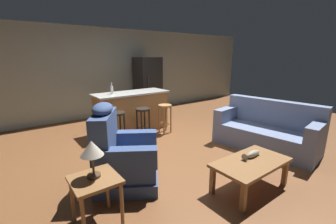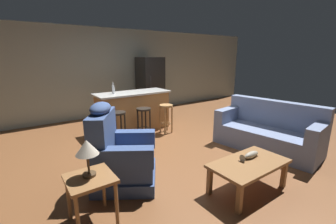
{
  "view_description": "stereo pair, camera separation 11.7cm",
  "coord_description": "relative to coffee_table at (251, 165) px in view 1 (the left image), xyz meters",
  "views": [
    {
      "loc": [
        -2.48,
        -3.47,
        1.81
      ],
      "look_at": [
        0.03,
        -0.1,
        0.75
      ],
      "focal_mm": 24.0,
      "sensor_mm": 36.0,
      "label": 1
    },
    {
      "loc": [
        -2.39,
        -3.54,
        1.81
      ],
      "look_at": [
        0.03,
        -0.1,
        0.75
      ],
      "focal_mm": 24.0,
      "sensor_mm": 36.0,
      "label": 2
    }
  ],
  "objects": [
    {
      "name": "ground_plane",
      "position": [
        -0.09,
        1.91,
        -0.36
      ],
      "size": [
        12.0,
        12.0,
        0.0
      ],
      "color": "brown"
    },
    {
      "name": "back_wall",
      "position": [
        -0.09,
        5.04,
        0.94
      ],
      "size": [
        12.0,
        0.05,
        2.6
      ],
      "color": "#939E93",
      "rests_on": "ground_plane"
    },
    {
      "name": "coffee_table",
      "position": [
        0.0,
        0.0,
        0.0
      ],
      "size": [
        1.1,
        0.6,
        0.42
      ],
      "color": "olive",
      "rests_on": "ground_plane"
    },
    {
      "name": "fish_figurine",
      "position": [
        0.11,
        0.07,
        0.1
      ],
      "size": [
        0.34,
        0.1,
        0.1
      ],
      "color": "#4C3823",
      "rests_on": "coffee_table"
    },
    {
      "name": "couch",
      "position": [
        1.55,
        0.67,
        -0.02
      ],
      "size": [
        1.1,
        2.0,
        0.94
      ],
      "rotation": [
        0.0,
        0.0,
        3.29
      ],
      "color": "#707FA3",
      "rests_on": "ground_plane"
    },
    {
      "name": "recliner_near_lamp",
      "position": [
        -1.35,
        1.19,
        0.06
      ],
      "size": [
        1.16,
        1.16,
        1.2
      ],
      "rotation": [
        0.0,
        0.0,
        -0.57
      ],
      "color": "#384C7A",
      "rests_on": "ground_plane"
    },
    {
      "name": "end_table",
      "position": [
        -1.93,
        0.6,
        0.1
      ],
      "size": [
        0.48,
        0.48,
        0.56
      ],
      "color": "olive",
      "rests_on": "ground_plane"
    },
    {
      "name": "table_lamp",
      "position": [
        -1.92,
        0.63,
        0.5
      ],
      "size": [
        0.24,
        0.24,
        0.41
      ],
      "color": "#4C3823",
      "rests_on": "end_table"
    },
    {
      "name": "kitchen_island",
      "position": [
        -0.09,
        3.26,
        0.11
      ],
      "size": [
        1.8,
        0.7,
        0.95
      ],
      "color": "#9E7042",
      "rests_on": "ground_plane"
    },
    {
      "name": "bar_stool_left",
      "position": [
        -0.75,
        2.63,
        0.11
      ],
      "size": [
        0.32,
        0.32,
        0.68
      ],
      "color": "black",
      "rests_on": "ground_plane"
    },
    {
      "name": "bar_stool_middle",
      "position": [
        -0.15,
        2.63,
        0.11
      ],
      "size": [
        0.32,
        0.32,
        0.68
      ],
      "color": "black",
      "rests_on": "ground_plane"
    },
    {
      "name": "bar_stool_right",
      "position": [
        0.46,
        2.63,
        0.11
      ],
      "size": [
        0.32,
        0.32,
        0.68
      ],
      "color": "#A87A47",
      "rests_on": "ground_plane"
    },
    {
      "name": "refrigerator",
      "position": [
        1.12,
        4.46,
        0.52
      ],
      "size": [
        0.7,
        0.69,
        1.76
      ],
      "color": "black",
      "rests_on": "ground_plane"
    },
    {
      "name": "bottle_tall_green",
      "position": [
        -0.56,
        3.3,
        0.69
      ],
      "size": [
        0.06,
        0.06,
        0.27
      ],
      "color": "silver",
      "rests_on": "kitchen_island"
    }
  ]
}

